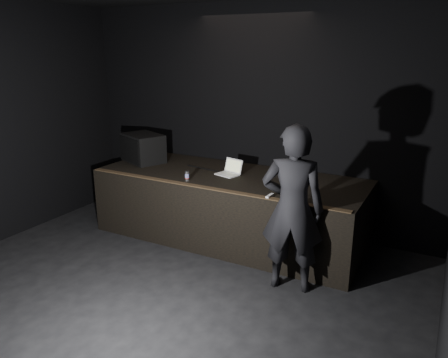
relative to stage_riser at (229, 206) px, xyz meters
name	(u,v)px	position (x,y,z in m)	size (l,w,h in m)	color
ground	(106,333)	(0.00, -2.73, -0.50)	(7.00, 7.00, 0.00)	black
room_walls	(88,140)	(0.00, -2.73, 1.52)	(6.10, 7.10, 3.52)	black
stage_riser	(229,206)	(0.00, 0.00, 0.00)	(4.00, 1.50, 1.00)	black
riser_lip	(205,187)	(0.00, -0.71, 0.51)	(3.92, 0.10, 0.01)	brown
stage_monitor	(143,148)	(-1.64, 0.03, 0.73)	(0.82, 0.73, 0.46)	black
cable	(208,169)	(-0.43, 0.08, 0.51)	(0.02, 0.02, 0.84)	black
laptop	(230,171)	(-0.01, 0.03, 0.56)	(0.39, 0.36, 0.22)	white
beer_can	(187,176)	(-0.39, -0.55, 0.57)	(0.06, 0.06, 0.14)	silver
plastic_cup	(278,173)	(0.67, 0.24, 0.55)	(0.09, 0.09, 0.11)	white
wii_remote	(270,196)	(0.92, -0.65, 0.52)	(0.04, 0.17, 0.03)	white
person	(292,209)	(1.32, -0.95, 0.51)	(0.74, 0.48, 2.02)	black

